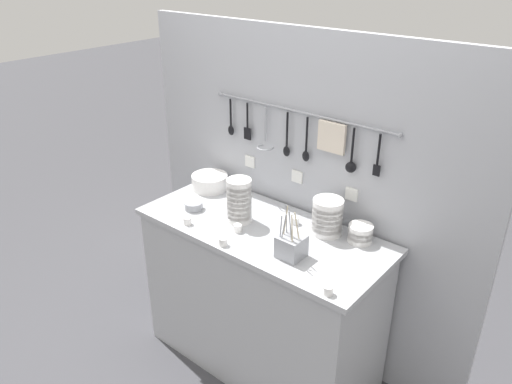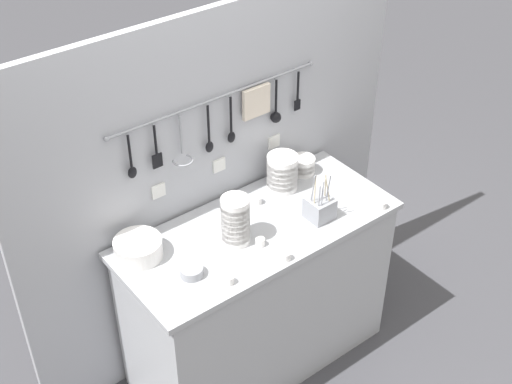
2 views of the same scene
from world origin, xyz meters
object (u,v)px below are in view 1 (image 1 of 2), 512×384
at_px(plate_stack, 210,182).
at_px(cup_mid_row, 223,242).
at_px(steel_mixing_bowl, 194,206).
at_px(cup_centre, 328,290).
at_px(cup_front_right, 238,228).
at_px(cup_front_left, 187,221).
at_px(bowl_stack_wide_centre, 327,217).
at_px(bowl_stack_nested_right, 239,201).
at_px(cup_beside_plates, 295,221).
at_px(bowl_stack_tall_left, 360,233).
at_px(cutlery_caddy, 291,246).

xyz_separation_m(plate_stack, cup_mid_row, (0.51, -0.43, -0.03)).
bearing_deg(steel_mixing_bowl, cup_centre, -9.83).
bearing_deg(cup_front_right, cup_front_left, -156.24).
height_order(bowl_stack_wide_centre, cup_front_left, bowl_stack_wide_centre).
height_order(bowl_stack_nested_right, cup_front_right, bowl_stack_nested_right).
xyz_separation_m(bowl_stack_nested_right, cup_beside_plates, (0.26, 0.17, -0.10)).
distance_m(cup_centre, cup_mid_row, 0.62).
xyz_separation_m(bowl_stack_tall_left, cup_front_right, (-0.54, -0.33, -0.03)).
height_order(bowl_stack_tall_left, plate_stack, bowl_stack_tall_left).
relative_size(cup_front_right, cup_beside_plates, 1.00).
relative_size(bowl_stack_wide_centre, cup_beside_plates, 4.40).
distance_m(cutlery_caddy, cup_front_right, 0.36).
distance_m(bowl_stack_nested_right, bowl_stack_wide_centre, 0.48).
relative_size(cutlery_caddy, cup_mid_row, 6.19).
height_order(bowl_stack_wide_centre, cup_beside_plates, bowl_stack_wide_centre).
relative_size(bowl_stack_wide_centre, steel_mixing_bowl, 1.86).
bearing_deg(cup_mid_row, bowl_stack_nested_right, 113.09).
relative_size(bowl_stack_nested_right, cup_beside_plates, 5.61).
bearing_deg(steel_mixing_bowl, cutlery_caddy, -3.23).
relative_size(steel_mixing_bowl, cup_front_right, 2.37).
distance_m(bowl_stack_nested_right, cutlery_caddy, 0.44).
distance_m(cutlery_caddy, cup_mid_row, 0.35).
bearing_deg(bowl_stack_nested_right, cutlery_caddy, -14.01).
height_order(cup_front_left, cup_mid_row, same).
distance_m(plate_stack, cutlery_caddy, 0.89).
bearing_deg(plate_stack, bowl_stack_tall_left, 2.42).
distance_m(bowl_stack_wide_centre, plate_stack, 0.85).
bearing_deg(cup_beside_plates, cup_front_left, -140.00).
xyz_separation_m(plate_stack, cutlery_caddy, (0.84, -0.30, 0.01)).
bearing_deg(bowl_stack_wide_centre, steel_mixing_bowl, -160.45).
height_order(bowl_stack_wide_centre, cutlery_caddy, cutlery_caddy).
height_order(steel_mixing_bowl, cup_front_right, steel_mixing_bowl).
relative_size(bowl_stack_wide_centre, cup_front_right, 4.40).
bearing_deg(cup_mid_row, cup_beside_plates, 69.42).
xyz_separation_m(bowl_stack_tall_left, steel_mixing_bowl, (-0.90, -0.30, -0.02)).
height_order(cutlery_caddy, cup_beside_plates, cutlery_caddy).
distance_m(cup_centre, cup_beside_plates, 0.62).
relative_size(plate_stack, cup_beside_plates, 5.03).
distance_m(bowl_stack_tall_left, cup_front_right, 0.63).
height_order(steel_mixing_bowl, cup_mid_row, steel_mixing_bowl).
distance_m(bowl_stack_nested_right, cup_mid_row, 0.28).
distance_m(cutlery_caddy, cup_beside_plates, 0.32).
bearing_deg(plate_stack, cutlery_caddy, -19.42).
xyz_separation_m(bowl_stack_nested_right, bowl_stack_tall_left, (0.61, 0.23, -0.08)).
xyz_separation_m(bowl_stack_nested_right, cup_centre, (0.72, -0.24, -0.10)).
bearing_deg(cutlery_caddy, steel_mixing_bowl, 176.77).
bearing_deg(cup_beside_plates, cutlery_caddy, -58.15).
distance_m(cup_front_left, cup_mid_row, 0.30).
height_order(cup_front_right, cup_front_left, same).
distance_m(bowl_stack_tall_left, cutlery_caddy, 0.39).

